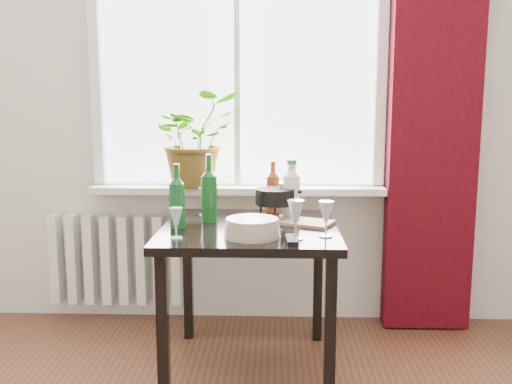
{
  "coord_description": "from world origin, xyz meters",
  "views": [
    {
      "loc": [
        0.23,
        -1.16,
        1.36
      ],
      "look_at": [
        0.13,
        1.55,
        0.91
      ],
      "focal_mm": 40.0,
      "sensor_mm": 36.0,
      "label": 1
    }
  ],
  "objects_px": {
    "wineglass_front_left": "(176,223)",
    "wineglass_back_left": "(205,201)",
    "wineglass_back_center": "(286,199)",
    "cutting_board": "(304,222)",
    "fondue_pot": "(275,204)",
    "tv_remote": "(292,239)",
    "wine_bottle_right": "(209,188)",
    "table": "(250,244)",
    "potted_plant": "(195,139)",
    "wineglass_front_right": "(296,219)",
    "bottle_amber": "(273,186)",
    "wine_bottle_left": "(177,196)",
    "cleaning_bottle": "(291,188)",
    "wineglass_far_right": "(326,218)",
    "plate_stack": "(252,228)",
    "radiator": "(116,260)"
  },
  "relations": [
    {
      "from": "fondue_pot",
      "to": "cutting_board",
      "type": "relative_size",
      "value": 0.85
    },
    {
      "from": "wineglass_back_left",
      "to": "plate_stack",
      "type": "distance_m",
      "value": 0.53
    },
    {
      "from": "bottle_amber",
      "to": "wineglass_far_right",
      "type": "relative_size",
      "value": 1.72
    },
    {
      "from": "wineglass_back_center",
      "to": "wineglass_back_left",
      "type": "xyz_separation_m",
      "value": [
        -0.43,
        0.01,
        -0.02
      ]
    },
    {
      "from": "wineglass_back_center",
      "to": "plate_stack",
      "type": "xyz_separation_m",
      "value": [
        -0.16,
        -0.44,
        -0.05
      ]
    },
    {
      "from": "wineglass_front_right",
      "to": "bottle_amber",
      "type": "bearing_deg",
      "value": 99.7
    },
    {
      "from": "wine_bottle_left",
      "to": "bottle_amber",
      "type": "relative_size",
      "value": 1.09
    },
    {
      "from": "potted_plant",
      "to": "plate_stack",
      "type": "bearing_deg",
      "value": -65.49
    },
    {
      "from": "wine_bottle_right",
      "to": "wineglass_back_center",
      "type": "height_order",
      "value": "wine_bottle_right"
    },
    {
      "from": "table",
      "to": "wineglass_far_right",
      "type": "distance_m",
      "value": 0.44
    },
    {
      "from": "fondue_pot",
      "to": "plate_stack",
      "type": "bearing_deg",
      "value": -109.19
    },
    {
      "from": "bottle_amber",
      "to": "potted_plant",
      "type": "bearing_deg",
      "value": 152.54
    },
    {
      "from": "bottle_amber",
      "to": "wineglass_back_left",
      "type": "distance_m",
      "value": 0.38
    },
    {
      "from": "table",
      "to": "wineglass_back_left",
      "type": "relative_size",
      "value": 5.52
    },
    {
      "from": "cutting_board",
      "to": "fondue_pot",
      "type": "bearing_deg",
      "value": 142.1
    },
    {
      "from": "radiator",
      "to": "fondue_pot",
      "type": "distance_m",
      "value": 1.16
    },
    {
      "from": "cleaning_bottle",
      "to": "wine_bottle_right",
      "type": "bearing_deg",
      "value": -165.84
    },
    {
      "from": "table",
      "to": "wine_bottle_left",
      "type": "relative_size",
      "value": 2.7
    },
    {
      "from": "wine_bottle_left",
      "to": "fondue_pot",
      "type": "bearing_deg",
      "value": 25.81
    },
    {
      "from": "bottle_amber",
      "to": "cleaning_bottle",
      "type": "height_order",
      "value": "cleaning_bottle"
    },
    {
      "from": "wineglass_back_center",
      "to": "tv_remote",
      "type": "distance_m",
      "value": 0.53
    },
    {
      "from": "wine_bottle_right",
      "to": "wineglass_front_right",
      "type": "relative_size",
      "value": 1.93
    },
    {
      "from": "potted_plant",
      "to": "bottle_amber",
      "type": "relative_size",
      "value": 1.91
    },
    {
      "from": "radiator",
      "to": "wine_bottle_right",
      "type": "bearing_deg",
      "value": -39.71
    },
    {
      "from": "wine_bottle_left",
      "to": "tv_remote",
      "type": "height_order",
      "value": "wine_bottle_left"
    },
    {
      "from": "wine_bottle_right",
      "to": "wineglass_back_left",
      "type": "distance_m",
      "value": 0.18
    },
    {
      "from": "table",
      "to": "wineglass_back_center",
      "type": "relative_size",
      "value": 4.54
    },
    {
      "from": "wine_bottle_right",
      "to": "fondue_pot",
      "type": "relative_size",
      "value": 1.49
    },
    {
      "from": "wineglass_back_left",
      "to": "cutting_board",
      "type": "xyz_separation_m",
      "value": [
        0.52,
        -0.18,
        -0.07
      ]
    },
    {
      "from": "wineglass_front_left",
      "to": "wineglass_back_left",
      "type": "bearing_deg",
      "value": 82.63
    },
    {
      "from": "wine_bottle_left",
      "to": "wine_bottle_right",
      "type": "xyz_separation_m",
      "value": [
        0.14,
        0.15,
        0.02
      ]
    },
    {
      "from": "wineglass_back_center",
      "to": "wineglass_front_left",
      "type": "height_order",
      "value": "wineglass_back_center"
    },
    {
      "from": "fondue_pot",
      "to": "tv_remote",
      "type": "bearing_deg",
      "value": -85.72
    },
    {
      "from": "table",
      "to": "wineglass_back_center",
      "type": "bearing_deg",
      "value": 51.88
    },
    {
      "from": "wineglass_front_right",
      "to": "wineglass_back_center",
      "type": "xyz_separation_m",
      "value": [
        -0.04,
        0.48,
        0.0
      ]
    },
    {
      "from": "wine_bottle_left",
      "to": "bottle_amber",
      "type": "distance_m",
      "value": 0.61
    },
    {
      "from": "table",
      "to": "wine_bottle_left",
      "type": "xyz_separation_m",
      "value": [
        -0.34,
        -0.05,
        0.25
      ]
    },
    {
      "from": "cleaning_bottle",
      "to": "wineglass_front_left",
      "type": "height_order",
      "value": "cleaning_bottle"
    },
    {
      "from": "wine_bottle_left",
      "to": "wine_bottle_right",
      "type": "bearing_deg",
      "value": 46.78
    },
    {
      "from": "wine_bottle_left",
      "to": "bottle_amber",
      "type": "height_order",
      "value": "wine_bottle_left"
    },
    {
      "from": "cleaning_bottle",
      "to": "wineglass_far_right",
      "type": "relative_size",
      "value": 1.87
    },
    {
      "from": "wineglass_far_right",
      "to": "cutting_board",
      "type": "distance_m",
      "value": 0.29
    },
    {
      "from": "table",
      "to": "potted_plant",
      "type": "xyz_separation_m",
      "value": [
        -0.35,
        0.59,
        0.47
      ]
    },
    {
      "from": "wineglass_front_left",
      "to": "cutting_board",
      "type": "xyz_separation_m",
      "value": [
        0.58,
        0.32,
        -0.06
      ]
    },
    {
      "from": "wineglass_back_left",
      "to": "tv_remote",
      "type": "relative_size",
      "value": 0.99
    },
    {
      "from": "cleaning_bottle",
      "to": "wine_bottle_left",
      "type": "bearing_deg",
      "value": -155.59
    },
    {
      "from": "wineglass_back_left",
      "to": "radiator",
      "type": "bearing_deg",
      "value": 147.15
    },
    {
      "from": "table",
      "to": "bottle_amber",
      "type": "relative_size",
      "value": 2.94
    },
    {
      "from": "table",
      "to": "cutting_board",
      "type": "height_order",
      "value": "cutting_board"
    },
    {
      "from": "wineglass_front_right",
      "to": "cutting_board",
      "type": "bearing_deg",
      "value": 80.24
    }
  ]
}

